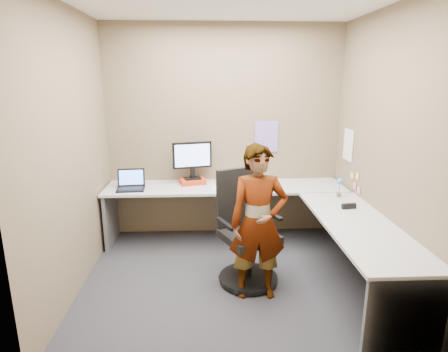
{
  "coord_description": "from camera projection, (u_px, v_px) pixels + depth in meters",
  "views": [
    {
      "loc": [
        -0.23,
        -3.5,
        2.04
      ],
      "look_at": [
        -0.05,
        0.25,
        1.05
      ],
      "focal_mm": 30.0,
      "sensor_mm": 36.0,
      "label": 1
    }
  ],
  "objects": [
    {
      "name": "ground",
      "position": [
        230.0,
        279.0,
        3.91
      ],
      "size": [
        3.0,
        3.0,
        0.0
      ],
      "primitive_type": "plane",
      "color": "#26262B",
      "rests_on": "ground"
    },
    {
      "name": "wall_back",
      "position": [
        224.0,
        133.0,
        4.82
      ],
      "size": [
        3.0,
        0.0,
        3.0
      ],
      "primitive_type": "plane",
      "rotation": [
        1.57,
        0.0,
        0.0
      ],
      "color": "brown",
      "rests_on": "ground"
    },
    {
      "name": "wall_right",
      "position": [
        384.0,
        151.0,
        3.64
      ],
      "size": [
        0.0,
        2.7,
        2.7
      ],
      "primitive_type": "plane",
      "rotation": [
        1.57,
        0.0,
        -1.57
      ],
      "color": "brown",
      "rests_on": "ground"
    },
    {
      "name": "wall_left",
      "position": [
        71.0,
        154.0,
        3.5
      ],
      "size": [
        0.0,
        2.7,
        2.7
      ],
      "primitive_type": "plane",
      "rotation": [
        1.57,
        0.0,
        1.57
      ],
      "color": "brown",
      "rests_on": "ground"
    },
    {
      "name": "desk",
      "position": [
        267.0,
        212.0,
        4.15
      ],
      "size": [
        2.98,
        2.58,
        0.73
      ],
      "color": "#A8A8A8",
      "rests_on": "ground"
    },
    {
      "name": "paper_ream",
      "position": [
        193.0,
        181.0,
        4.76
      ],
      "size": [
        0.36,
        0.3,
        0.06
      ],
      "primitive_type": "cube",
      "rotation": [
        0.0,
        0.0,
        0.24
      ],
      "color": "red",
      "rests_on": "desk"
    },
    {
      "name": "monitor",
      "position": [
        192.0,
        157.0,
        4.7
      ],
      "size": [
        0.49,
        0.19,
        0.47
      ],
      "rotation": [
        0.0,
        0.0,
        0.24
      ],
      "color": "black",
      "rests_on": "paper_ream"
    },
    {
      "name": "laptop",
      "position": [
        131.0,
        184.0,
        4.54
      ],
      "size": [
        0.35,
        0.3,
        0.23
      ],
      "rotation": [
        0.0,
        0.0,
        0.08
      ],
      "color": "black",
      "rests_on": "desk"
    },
    {
      "name": "trackball_mouse",
      "position": [
        193.0,
        183.0,
        4.72
      ],
      "size": [
        0.12,
        0.08,
        0.07
      ],
      "color": "#B7B7BC",
      "rests_on": "desk"
    },
    {
      "name": "origami",
      "position": [
        215.0,
        187.0,
        4.54
      ],
      "size": [
        0.1,
        0.1,
        0.06
      ],
      "primitive_type": "cone",
      "color": "white",
      "rests_on": "desk"
    },
    {
      "name": "stapler",
      "position": [
        349.0,
        206.0,
        3.85
      ],
      "size": [
        0.15,
        0.06,
        0.05
      ],
      "primitive_type": "cube",
      "rotation": [
        0.0,
        0.0,
        0.15
      ],
      "color": "black",
      "rests_on": "desk"
    },
    {
      "name": "flower",
      "position": [
        339.0,
        185.0,
        4.21
      ],
      "size": [
        0.07,
        0.07,
        0.22
      ],
      "color": "brown",
      "rests_on": "desk"
    },
    {
      "name": "calendar_purple",
      "position": [
        266.0,
        137.0,
        4.85
      ],
      "size": [
        0.3,
        0.01,
        0.4
      ],
      "primitive_type": "cube",
      "color": "#846BB7",
      "rests_on": "wall_back"
    },
    {
      "name": "calendar_white",
      "position": [
        348.0,
        145.0,
        4.53
      ],
      "size": [
        0.01,
        0.28,
        0.38
      ],
      "primitive_type": "cube",
      "color": "white",
      "rests_on": "wall_right"
    },
    {
      "name": "sticky_note_a",
      "position": [
        357.0,
        176.0,
        4.27
      ],
      "size": [
        0.01,
        0.07,
        0.07
      ],
      "primitive_type": "cube",
      "color": "#F2E059",
      "rests_on": "wall_right"
    },
    {
      "name": "sticky_note_b",
      "position": [
        355.0,
        186.0,
        4.35
      ],
      "size": [
        0.01,
        0.07,
        0.07
      ],
      "primitive_type": "cube",
      "color": "pink",
      "rests_on": "wall_right"
    },
    {
      "name": "sticky_note_c",
      "position": [
        359.0,
        191.0,
        4.24
      ],
      "size": [
        0.01,
        0.07,
        0.07
      ],
      "primitive_type": "cube",
      "color": "pink",
      "rests_on": "wall_right"
    },
    {
      "name": "sticky_note_d",
      "position": [
        352.0,
        175.0,
        4.42
      ],
      "size": [
        0.01,
        0.07,
        0.07
      ],
      "primitive_type": "cube",
      "color": "#F2E059",
      "rests_on": "wall_right"
    },
    {
      "name": "office_chair",
      "position": [
        246.0,
        238.0,
        3.8
      ],
      "size": [
        0.66,
        0.67,
        1.13
      ],
      "rotation": [
        0.0,
        0.0,
        0.43
      ],
      "color": "black",
      "rests_on": "ground"
    },
    {
      "name": "person",
      "position": [
        258.0,
        223.0,
        3.46
      ],
      "size": [
        0.55,
        0.37,
        1.48
      ],
      "primitive_type": "imported",
      "rotation": [
        0.0,
        0.0,
        0.03
      ],
      "color": "#999399",
      "rests_on": "ground"
    }
  ]
}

